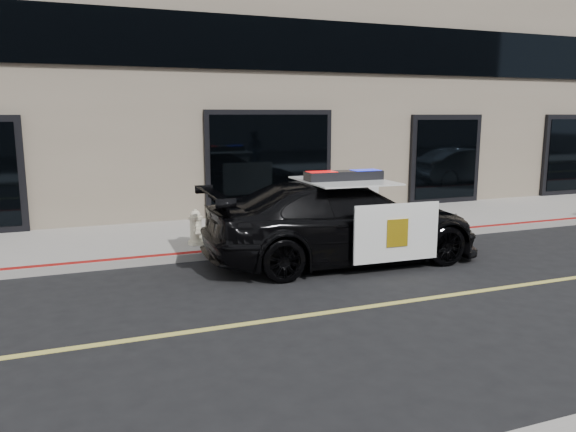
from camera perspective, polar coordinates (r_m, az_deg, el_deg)
name	(u,v)px	position (r m, az deg, el deg)	size (l,w,h in m)	color
ground	(477,292)	(9.43, 18.68, -7.29)	(120.00, 120.00, 0.00)	black
sidewalk_n	(332,226)	(13.70, 4.52, -1.03)	(60.00, 3.50, 0.15)	gray
building_n	(261,8)	(18.58, -2.75, 20.34)	(60.00, 7.00, 12.00)	#756856
police_car	(343,221)	(10.61, 5.63, -0.53)	(2.63, 5.43, 1.73)	black
fire_hydrant	(196,228)	(11.53, -9.34, -1.21)	(0.33, 0.46, 0.72)	beige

